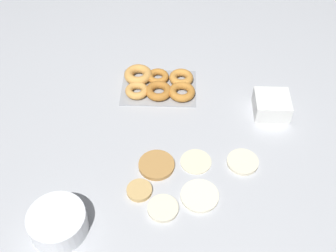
{
  "coord_description": "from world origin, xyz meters",
  "views": [
    {
      "loc": [
        0.0,
        0.86,
        1.12
      ],
      "look_at": [
        0.04,
        -0.11,
        0.04
      ],
      "focal_mm": 45.0,
      "sensor_mm": 36.0,
      "label": 1
    }
  ],
  "objects_px": {
    "pancake_4": "(165,208)",
    "container_stack": "(273,105)",
    "batter_bowl": "(59,222)",
    "pancake_0": "(201,196)",
    "pancake_5": "(197,161)",
    "donut_tray": "(160,84)",
    "pancake_2": "(244,162)",
    "pancake_3": "(141,190)",
    "pancake_1": "(158,165)"
  },
  "relations": [
    {
      "from": "pancake_0",
      "to": "container_stack",
      "type": "height_order",
      "value": "container_stack"
    },
    {
      "from": "pancake_3",
      "to": "donut_tray",
      "type": "height_order",
      "value": "donut_tray"
    },
    {
      "from": "container_stack",
      "to": "donut_tray",
      "type": "bearing_deg",
      "value": -15.33
    },
    {
      "from": "pancake_2",
      "to": "pancake_3",
      "type": "relative_size",
      "value": 1.3
    },
    {
      "from": "pancake_2",
      "to": "container_stack",
      "type": "relative_size",
      "value": 0.83
    },
    {
      "from": "pancake_0",
      "to": "pancake_1",
      "type": "relative_size",
      "value": 1.0
    },
    {
      "from": "pancake_1",
      "to": "pancake_0",
      "type": "bearing_deg",
      "value": 141.17
    },
    {
      "from": "pancake_4",
      "to": "pancake_5",
      "type": "relative_size",
      "value": 0.92
    },
    {
      "from": "pancake_0",
      "to": "pancake_2",
      "type": "relative_size",
      "value": 1.14
    },
    {
      "from": "pancake_1",
      "to": "batter_bowl",
      "type": "height_order",
      "value": "batter_bowl"
    },
    {
      "from": "pancake_1",
      "to": "pancake_5",
      "type": "bearing_deg",
      "value": -170.39
    },
    {
      "from": "pancake_4",
      "to": "batter_bowl",
      "type": "distance_m",
      "value": 0.31
    },
    {
      "from": "pancake_4",
      "to": "pancake_5",
      "type": "distance_m",
      "value": 0.21
    },
    {
      "from": "pancake_1",
      "to": "pancake_2",
      "type": "relative_size",
      "value": 1.14
    },
    {
      "from": "pancake_4",
      "to": "batter_bowl",
      "type": "bearing_deg",
      "value": 14.1
    },
    {
      "from": "pancake_0",
      "to": "pancake_5",
      "type": "relative_size",
      "value": 1.15
    },
    {
      "from": "batter_bowl",
      "to": "pancake_0",
      "type": "bearing_deg",
      "value": -163.18
    },
    {
      "from": "pancake_2",
      "to": "batter_bowl",
      "type": "xyz_separation_m",
      "value": [
        0.56,
        0.26,
        0.03
      ]
    },
    {
      "from": "pancake_5",
      "to": "pancake_3",
      "type": "bearing_deg",
      "value": 34.59
    },
    {
      "from": "pancake_2",
      "to": "pancake_1",
      "type": "bearing_deg",
      "value": 4.74
    },
    {
      "from": "pancake_4",
      "to": "donut_tray",
      "type": "distance_m",
      "value": 0.55
    },
    {
      "from": "container_stack",
      "to": "batter_bowl",
      "type": "bearing_deg",
      "value": 36.71
    },
    {
      "from": "pancake_1",
      "to": "pancake_3",
      "type": "relative_size",
      "value": 1.48
    },
    {
      "from": "donut_tray",
      "to": "pancake_0",
      "type": "bearing_deg",
      "value": 107.22
    },
    {
      "from": "pancake_2",
      "to": "pancake_3",
      "type": "height_order",
      "value": "pancake_3"
    },
    {
      "from": "pancake_3",
      "to": "pancake_5",
      "type": "xyz_separation_m",
      "value": [
        -0.18,
        -0.12,
        -0.0
      ]
    },
    {
      "from": "pancake_5",
      "to": "pancake_0",
      "type": "bearing_deg",
      "value": 94.47
    },
    {
      "from": "pancake_0",
      "to": "donut_tray",
      "type": "distance_m",
      "value": 0.52
    },
    {
      "from": "pancake_4",
      "to": "container_stack",
      "type": "xyz_separation_m",
      "value": [
        -0.38,
        -0.43,
        0.03
      ]
    },
    {
      "from": "pancake_4",
      "to": "container_stack",
      "type": "distance_m",
      "value": 0.57
    },
    {
      "from": "pancake_1",
      "to": "pancake_4",
      "type": "distance_m",
      "value": 0.16
    },
    {
      "from": "pancake_0",
      "to": "pancake_4",
      "type": "height_order",
      "value": "pancake_4"
    },
    {
      "from": "pancake_5",
      "to": "donut_tray",
      "type": "height_order",
      "value": "donut_tray"
    },
    {
      "from": "pancake_0",
      "to": "pancake_2",
      "type": "xyz_separation_m",
      "value": [
        -0.14,
        -0.14,
        0.0
      ]
    },
    {
      "from": "container_stack",
      "to": "pancake_2",
      "type": "bearing_deg",
      "value": 63.47
    },
    {
      "from": "pancake_2",
      "to": "pancake_4",
      "type": "bearing_deg",
      "value": 35.93
    },
    {
      "from": "pancake_4",
      "to": "donut_tray",
      "type": "bearing_deg",
      "value": -85.6
    },
    {
      "from": "donut_tray",
      "to": "container_stack",
      "type": "height_order",
      "value": "container_stack"
    },
    {
      "from": "pancake_0",
      "to": "donut_tray",
      "type": "bearing_deg",
      "value": -72.78
    },
    {
      "from": "batter_bowl",
      "to": "container_stack",
      "type": "height_order",
      "value": "batter_bowl"
    },
    {
      "from": "pancake_0",
      "to": "pancake_1",
      "type": "height_order",
      "value": "pancake_1"
    },
    {
      "from": "pancake_4",
      "to": "pancake_5",
      "type": "xyz_separation_m",
      "value": [
        -0.1,
        -0.18,
        -0.0
      ]
    },
    {
      "from": "donut_tray",
      "to": "container_stack",
      "type": "distance_m",
      "value": 0.44
    },
    {
      "from": "pancake_2",
      "to": "container_stack",
      "type": "distance_m",
      "value": 0.27
    },
    {
      "from": "pancake_2",
      "to": "donut_tray",
      "type": "relative_size",
      "value": 0.36
    },
    {
      "from": "batter_bowl",
      "to": "pancake_2",
      "type": "bearing_deg",
      "value": -154.85
    },
    {
      "from": "pancake_2",
      "to": "container_stack",
      "type": "bearing_deg",
      "value": -116.53
    },
    {
      "from": "pancake_0",
      "to": "pancake_5",
      "type": "bearing_deg",
      "value": -85.53
    },
    {
      "from": "pancake_1",
      "to": "container_stack",
      "type": "relative_size",
      "value": 0.94
    },
    {
      "from": "pancake_1",
      "to": "donut_tray",
      "type": "bearing_deg",
      "value": -87.98
    }
  ]
}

